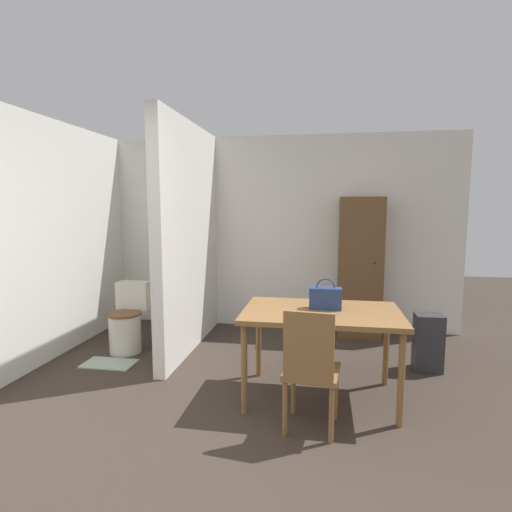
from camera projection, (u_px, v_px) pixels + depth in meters
wall_back at (264, 233)px, 5.30m from camera, size 5.00×0.12×2.50m
wall_left at (30, 242)px, 3.92m from camera, size 0.12×4.40×2.50m
partition_wall at (190, 238)px, 4.45m from camera, size 0.12×1.86×2.50m
dining_table at (321, 319)px, 3.27m from camera, size 1.27×0.82×0.75m
wooden_chair at (310, 367)px, 2.78m from camera, size 0.42×0.42×0.90m
toilet at (128, 321)px, 4.44m from camera, size 0.37×0.51×0.74m
handbag at (325, 298)px, 3.30m from camera, size 0.26×0.12×0.26m
wooden_cabinet at (360, 267)px, 4.89m from camera, size 0.52×0.40×1.71m
bath_mat at (109, 364)px, 4.06m from camera, size 0.52×0.30×0.01m
space_heater at (428, 342)px, 3.89m from camera, size 0.26×0.22×0.56m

